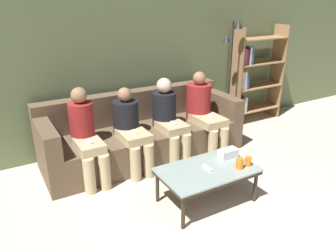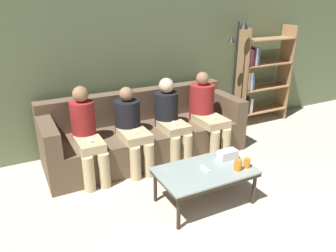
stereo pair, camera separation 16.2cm
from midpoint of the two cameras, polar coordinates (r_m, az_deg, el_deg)
wall_back at (r=4.73m, az=-8.66°, el=11.87°), size 12.00×0.06×2.60m
couch at (r=4.53m, az=-5.46°, el=-1.47°), size 2.71×0.92×0.86m
coffee_table at (r=3.51m, az=5.50°, el=-8.03°), size 1.02×0.62×0.40m
cup_near_left at (r=3.60m, az=12.54°, el=-6.03°), size 0.07×0.07×0.10m
cup_near_right at (r=3.52m, az=11.08°, el=-6.43°), size 0.08×0.08×0.12m
tissue_box at (r=3.73m, az=9.20°, el=-4.70°), size 0.22×0.12×0.13m
game_remote at (r=3.48m, az=5.53°, el=-7.31°), size 0.04×0.15×0.02m
bookshelf at (r=5.82m, az=13.56°, el=8.48°), size 0.99×0.32×1.63m
standing_lamp at (r=5.28m, az=10.05°, el=10.32°), size 0.31×0.26×1.75m
seated_person_left_end at (r=3.97m, az=-15.29°, el=-1.35°), size 0.31×0.66×1.12m
seated_person_mid_left at (r=4.14m, az=-7.77°, el=-0.17°), size 0.33×0.69×1.04m
seated_person_mid_right at (r=4.37m, az=-1.04°, el=1.59°), size 0.32×0.65×1.09m
seated_person_right_end at (r=4.64m, az=5.13°, el=2.88°), size 0.35×0.74×1.12m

